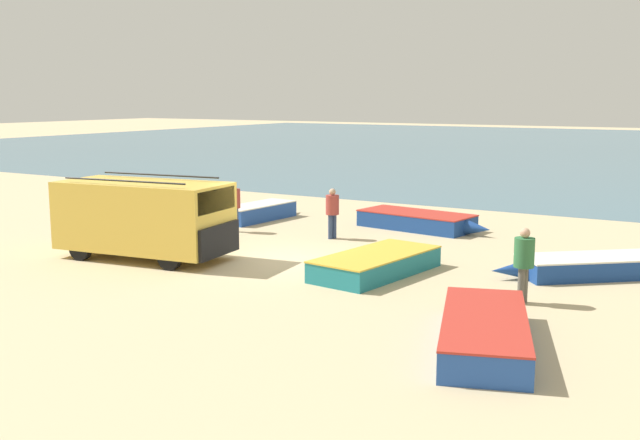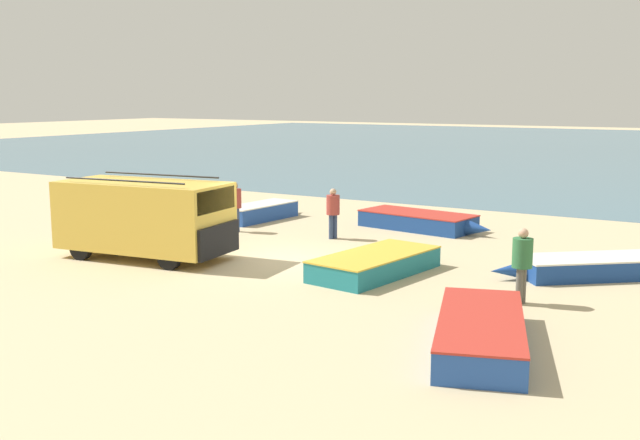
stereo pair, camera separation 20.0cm
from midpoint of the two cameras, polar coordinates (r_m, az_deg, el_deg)
ground_plane at (r=21.18m, az=-3.54°, el=-3.07°), size 200.00×200.00×0.00m
sea_water at (r=70.20m, az=21.16°, el=5.07°), size 120.00×80.00×0.01m
parked_van at (r=21.76m, az=-13.48°, el=0.28°), size 5.16×2.73×2.33m
fishing_rowboat_0 at (r=26.22m, az=7.37°, el=-0.06°), size 4.91×2.26×0.58m
fishing_rowboat_1 at (r=19.59m, az=4.20°, el=-3.28°), size 2.20×4.75×0.56m
fishing_rowboat_2 at (r=27.28m, az=-16.73°, el=-0.03°), size 3.93×3.79×0.56m
fishing_rowboat_3 at (r=20.46m, az=19.92°, el=-3.32°), size 4.44×3.94×0.53m
fishing_rowboat_4 at (r=14.35m, az=12.03°, el=-8.17°), size 2.77×5.10×0.58m
fishing_rowboat_5 at (r=28.14m, az=-4.79°, el=0.65°), size 1.48×4.00×0.60m
fisherman_0 at (r=25.55m, az=-6.81°, el=1.34°), size 0.44×0.44×1.69m
fisherman_1 at (r=24.15m, az=0.71°, el=0.86°), size 0.43×0.43×1.64m
fisherman_2 at (r=17.15m, az=14.96°, el=-2.85°), size 0.45×0.45×1.71m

